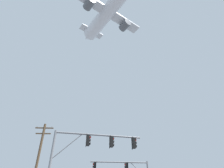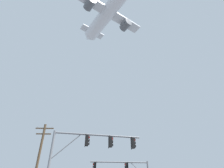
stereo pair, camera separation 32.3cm
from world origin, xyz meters
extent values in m
cylinder|color=slate|center=(-1.37, 9.34, 6.44)|extent=(7.40, 1.34, 0.15)
cylinder|color=slate|center=(-3.95, 8.92, 5.36)|extent=(2.28, 0.44, 2.22)
cube|color=black|center=(1.73, 9.84, 5.92)|extent=(0.31, 0.36, 0.90)
cylinder|color=black|center=(1.73, 9.84, 6.43)|extent=(0.05, 0.05, 0.12)
cube|color=black|center=(1.59, 9.82, 5.92)|extent=(0.10, 0.46, 1.04)
sphere|color=red|center=(1.88, 9.86, 6.19)|extent=(0.20, 0.20, 0.20)
cylinder|color=black|center=(1.94, 9.87, 6.25)|extent=(0.07, 0.21, 0.21)
sphere|color=black|center=(1.88, 9.86, 5.91)|extent=(0.20, 0.20, 0.20)
cylinder|color=black|center=(1.94, 9.87, 5.97)|extent=(0.07, 0.21, 0.21)
sphere|color=black|center=(1.88, 9.86, 5.63)|extent=(0.20, 0.20, 0.20)
cylinder|color=black|center=(1.94, 9.87, 5.69)|extent=(0.07, 0.21, 0.21)
cube|color=black|center=(-0.30, 9.51, 5.92)|extent=(0.31, 0.36, 0.90)
cylinder|color=black|center=(-0.30, 9.51, 6.43)|extent=(0.05, 0.05, 0.12)
cube|color=black|center=(-0.43, 9.49, 5.92)|extent=(0.10, 0.46, 1.04)
sphere|color=red|center=(-0.15, 9.53, 6.19)|extent=(0.20, 0.20, 0.20)
cylinder|color=black|center=(-0.09, 9.54, 6.25)|extent=(0.07, 0.21, 0.21)
sphere|color=black|center=(-0.15, 9.53, 5.91)|extent=(0.20, 0.20, 0.20)
cylinder|color=black|center=(-0.09, 9.54, 5.97)|extent=(0.07, 0.21, 0.21)
sphere|color=black|center=(-0.15, 9.53, 5.63)|extent=(0.20, 0.20, 0.20)
cylinder|color=black|center=(-0.09, 9.54, 5.69)|extent=(0.07, 0.21, 0.21)
cube|color=black|center=(-2.33, 9.18, 5.92)|extent=(0.31, 0.36, 0.90)
cylinder|color=black|center=(-2.33, 9.18, 6.43)|extent=(0.05, 0.05, 0.12)
cube|color=black|center=(-2.46, 9.16, 5.92)|extent=(0.10, 0.46, 1.04)
sphere|color=red|center=(-2.18, 9.21, 6.19)|extent=(0.20, 0.20, 0.20)
cylinder|color=black|center=(-2.12, 9.22, 6.25)|extent=(0.07, 0.21, 0.21)
sphere|color=black|center=(-2.18, 9.21, 5.91)|extent=(0.20, 0.20, 0.20)
cylinder|color=black|center=(-2.12, 9.22, 5.97)|extent=(0.07, 0.21, 0.21)
sphere|color=black|center=(-2.18, 9.21, 5.63)|extent=(0.20, 0.20, 0.20)
cylinder|color=black|center=(-2.12, 9.22, 5.69)|extent=(0.07, 0.21, 0.21)
cylinder|color=slate|center=(0.89, 15.97, 5.46)|extent=(6.62, 0.43, 0.15)
cube|color=black|center=(-1.89, 15.86, 4.94)|extent=(0.27, 0.33, 0.90)
cylinder|color=black|center=(-1.89, 15.86, 5.45)|extent=(0.05, 0.05, 0.12)
cube|color=black|center=(-1.75, 15.86, 4.94)|extent=(0.04, 0.46, 1.04)
sphere|color=red|center=(-2.03, 15.85, 5.21)|extent=(0.20, 0.20, 0.20)
cylinder|color=black|center=(-2.10, 15.85, 5.27)|extent=(0.05, 0.21, 0.21)
sphere|color=black|center=(-2.03, 15.85, 4.93)|extent=(0.20, 0.20, 0.20)
cylinder|color=black|center=(-2.10, 15.85, 4.99)|extent=(0.05, 0.21, 0.21)
cube|color=black|center=(1.75, 16.01, 4.94)|extent=(0.27, 0.33, 0.90)
cylinder|color=black|center=(1.75, 16.01, 5.45)|extent=(0.05, 0.05, 0.12)
cube|color=black|center=(1.89, 16.01, 4.94)|extent=(0.04, 0.46, 1.04)
sphere|color=red|center=(1.60, 16.00, 5.21)|extent=(0.20, 0.20, 0.20)
cylinder|color=black|center=(1.54, 16.00, 5.27)|extent=(0.05, 0.21, 0.21)
sphere|color=black|center=(1.60, 16.00, 4.93)|extent=(0.20, 0.20, 0.20)
cylinder|color=black|center=(1.54, 16.00, 4.99)|extent=(0.05, 0.21, 0.21)
cylinder|color=brown|center=(-8.30, 15.62, 4.88)|extent=(0.28, 0.28, 9.76)
cube|color=brown|center=(-8.30, 15.62, 9.26)|extent=(2.20, 0.12, 0.12)
cube|color=brown|center=(-8.30, 15.62, 8.56)|extent=(1.80, 0.12, 0.12)
cylinder|color=gray|center=(-9.20, 15.62, 9.38)|extent=(0.10, 0.10, 0.18)
cylinder|color=gray|center=(-7.40, 15.62, 9.38)|extent=(0.10, 0.10, 0.18)
cylinder|color=white|center=(-0.20, 25.57, 48.32)|extent=(15.97, 21.71, 4.12)
cone|color=white|center=(-7.08, 36.29, 48.32)|extent=(4.33, 4.06, 3.50)
cube|color=silver|center=(-0.55, 26.12, 47.70)|extent=(19.93, 14.20, 0.46)
cylinder|color=#595B60|center=(4.61, 29.42, 46.47)|extent=(3.62, 3.85, 2.32)
cylinder|color=#595B60|center=(-5.70, 22.81, 46.47)|extent=(3.62, 3.85, 2.32)
cube|color=#0C5933|center=(-5.62, 34.02, 50.64)|extent=(2.21, 3.20, 4.89)
cube|color=silver|center=(-5.76, 34.23, 48.71)|extent=(7.75, 6.12, 0.26)
camera|label=1|loc=(-1.04, -6.67, 1.25)|focal=29.55mm
camera|label=2|loc=(-0.72, -6.69, 1.25)|focal=29.55mm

